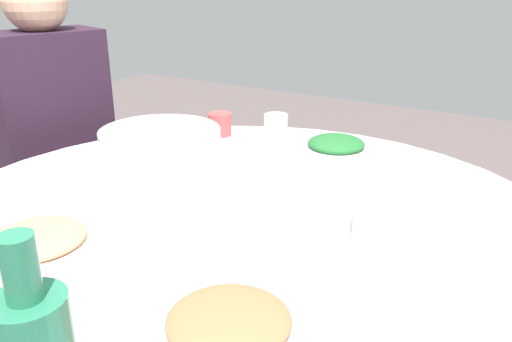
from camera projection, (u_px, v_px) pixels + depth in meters
round_dining_table at (238, 269)px, 1.11m from camera, size 1.38×1.38×0.72m
rice_bowl at (161, 146)px, 1.36m from camera, size 0.31×0.31×0.10m
soup_bowl at (429, 226)px, 0.98m from camera, size 0.30×0.28×0.06m
dish_greens at (336, 148)px, 1.43m from camera, size 0.22×0.22×0.05m
dish_tofu_braise at (229, 325)px, 0.73m from camera, size 0.23×0.23×0.04m
dish_shrimp at (37, 243)px, 0.94m from camera, size 0.24×0.24×0.04m
tea_cup_near at (276, 125)px, 1.61m from camera, size 0.07×0.07×0.06m
tea_cup_far at (220, 124)px, 1.61m from camera, size 0.07×0.07×0.07m
stool_for_diner_right at (72, 261)px, 1.88m from camera, size 0.34×0.34×0.45m
diner_right at (51, 114)px, 1.68m from camera, size 0.40×0.41×0.76m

